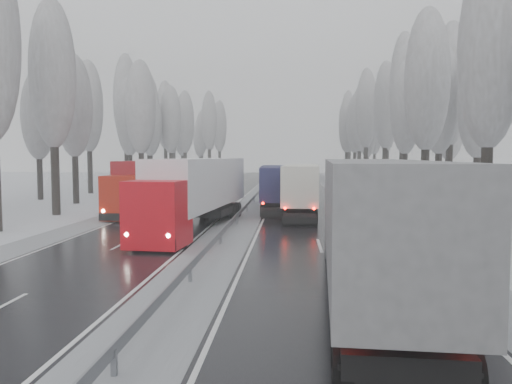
# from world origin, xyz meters

# --- Properties ---
(ground) EXTENTS (260.00, 260.00, 0.00)m
(ground) POSITION_xyz_m (0.00, 0.00, 0.00)
(ground) COLOR silver
(ground) RESTS_ON ground
(carriageway_right) EXTENTS (7.50, 200.00, 0.03)m
(carriageway_right) POSITION_xyz_m (5.25, 30.00, 0.01)
(carriageway_right) COLOR black
(carriageway_right) RESTS_ON ground
(carriageway_left) EXTENTS (7.50, 200.00, 0.03)m
(carriageway_left) POSITION_xyz_m (-5.25, 30.00, 0.01)
(carriageway_left) COLOR black
(carriageway_left) RESTS_ON ground
(median_slush) EXTENTS (3.00, 200.00, 0.04)m
(median_slush) POSITION_xyz_m (0.00, 30.00, 0.02)
(median_slush) COLOR #96999D
(median_slush) RESTS_ON ground
(shoulder_right) EXTENTS (2.40, 200.00, 0.04)m
(shoulder_right) POSITION_xyz_m (10.20, 30.00, 0.02)
(shoulder_right) COLOR #96999D
(shoulder_right) RESTS_ON ground
(shoulder_left) EXTENTS (2.40, 200.00, 0.04)m
(shoulder_left) POSITION_xyz_m (-10.20, 30.00, 0.02)
(shoulder_left) COLOR #96999D
(shoulder_left) RESTS_ON ground
(median_guardrail) EXTENTS (0.12, 200.00, 0.76)m
(median_guardrail) POSITION_xyz_m (0.00, 29.99, 0.60)
(median_guardrail) COLOR slate
(median_guardrail) RESTS_ON ground
(tree_16) EXTENTS (3.60, 3.60, 16.53)m
(tree_16) POSITION_xyz_m (15.04, 15.67, 10.67)
(tree_16) COLOR black
(tree_16) RESTS_ON ground
(tree_18) EXTENTS (3.60, 3.60, 16.58)m
(tree_18) POSITION_xyz_m (14.51, 27.03, 10.70)
(tree_18) COLOR black
(tree_18) RESTS_ON ground
(tree_19) EXTENTS (3.60, 3.60, 14.57)m
(tree_19) POSITION_xyz_m (20.02, 31.03, 9.42)
(tree_19) COLOR black
(tree_19) RESTS_ON ground
(tree_20) EXTENTS (3.60, 3.60, 15.71)m
(tree_20) POSITION_xyz_m (17.90, 35.17, 10.14)
(tree_20) COLOR black
(tree_20) RESTS_ON ground
(tree_21) EXTENTS (3.60, 3.60, 18.62)m
(tree_21) POSITION_xyz_m (20.12, 39.17, 12.00)
(tree_21) COLOR black
(tree_21) RESTS_ON ground
(tree_22) EXTENTS (3.60, 3.60, 15.86)m
(tree_22) POSITION_xyz_m (17.02, 45.60, 10.24)
(tree_22) COLOR black
(tree_22) RESTS_ON ground
(tree_23) EXTENTS (3.60, 3.60, 13.55)m
(tree_23) POSITION_xyz_m (23.31, 49.60, 8.77)
(tree_23) COLOR black
(tree_23) RESTS_ON ground
(tree_24) EXTENTS (3.60, 3.60, 20.49)m
(tree_24) POSITION_xyz_m (17.90, 51.02, 13.19)
(tree_24) COLOR black
(tree_24) RESTS_ON ground
(tree_25) EXTENTS (3.60, 3.60, 19.44)m
(tree_25) POSITION_xyz_m (24.81, 55.02, 12.52)
(tree_25) COLOR black
(tree_25) RESTS_ON ground
(tree_26) EXTENTS (3.60, 3.60, 18.78)m
(tree_26) POSITION_xyz_m (17.56, 61.27, 12.10)
(tree_26) COLOR black
(tree_26) RESTS_ON ground
(tree_27) EXTENTS (3.60, 3.60, 17.62)m
(tree_27) POSITION_xyz_m (24.72, 65.27, 11.36)
(tree_27) COLOR black
(tree_27) RESTS_ON ground
(tree_28) EXTENTS (3.60, 3.60, 19.62)m
(tree_28) POSITION_xyz_m (16.34, 71.95, 12.64)
(tree_28) COLOR black
(tree_28) RESTS_ON ground
(tree_29) EXTENTS (3.60, 3.60, 18.11)m
(tree_29) POSITION_xyz_m (23.71, 75.95, 11.67)
(tree_29) COLOR black
(tree_29) RESTS_ON ground
(tree_30) EXTENTS (3.60, 3.60, 17.86)m
(tree_30) POSITION_xyz_m (16.56, 81.70, 11.52)
(tree_30) COLOR black
(tree_30) RESTS_ON ground
(tree_31) EXTENTS (3.60, 3.60, 18.58)m
(tree_31) POSITION_xyz_m (22.48, 85.70, 11.97)
(tree_31) COLOR black
(tree_31) RESTS_ON ground
(tree_32) EXTENTS (3.60, 3.60, 17.33)m
(tree_32) POSITION_xyz_m (16.63, 89.21, 11.18)
(tree_32) COLOR black
(tree_32) RESTS_ON ground
(tree_33) EXTENTS (3.60, 3.60, 14.33)m
(tree_33) POSITION_xyz_m (19.77, 93.21, 9.26)
(tree_33) COLOR black
(tree_33) RESTS_ON ground
(tree_34) EXTENTS (3.60, 3.60, 17.63)m
(tree_34) POSITION_xyz_m (15.73, 96.32, 11.37)
(tree_34) COLOR black
(tree_34) RESTS_ON ground
(tree_35) EXTENTS (3.60, 3.60, 18.25)m
(tree_35) POSITION_xyz_m (24.94, 100.32, 11.77)
(tree_35) COLOR black
(tree_35) RESTS_ON ground
(tree_36) EXTENTS (3.60, 3.60, 20.23)m
(tree_36) POSITION_xyz_m (17.04, 106.16, 13.02)
(tree_36) COLOR black
(tree_36) RESTS_ON ground
(tree_37) EXTENTS (3.60, 3.60, 16.37)m
(tree_37) POSITION_xyz_m (24.02, 110.16, 10.56)
(tree_37) COLOR black
(tree_37) RESTS_ON ground
(tree_38) EXTENTS (3.60, 3.60, 17.97)m
(tree_38) POSITION_xyz_m (18.73, 116.73, 11.59)
(tree_38) COLOR black
(tree_38) RESTS_ON ground
(tree_39) EXTENTS (3.60, 3.60, 16.19)m
(tree_39) POSITION_xyz_m (21.55, 120.73, 10.45)
(tree_39) COLOR black
(tree_39) RESTS_ON ground
(tree_58) EXTENTS (3.60, 3.60, 17.21)m
(tree_58) POSITION_xyz_m (-15.13, 24.57, 11.10)
(tree_58) COLOR black
(tree_58) RESTS_ON ground
(tree_60) EXTENTS (3.60, 3.60, 14.84)m
(tree_60) POSITION_xyz_m (-17.75, 34.20, 9.59)
(tree_60) COLOR black
(tree_60) RESTS_ON ground
(tree_61) EXTENTS (3.60, 3.60, 13.95)m
(tree_61) POSITION_xyz_m (-23.52, 38.20, 9.02)
(tree_61) COLOR black
(tree_61) RESTS_ON ground
(tree_62) EXTENTS (3.60, 3.60, 16.04)m
(tree_62) POSITION_xyz_m (-13.94, 43.73, 10.36)
(tree_62) COLOR black
(tree_62) RESTS_ON ground
(tree_63) EXTENTS (3.60, 3.60, 16.88)m
(tree_63) POSITION_xyz_m (-21.85, 47.73, 10.89)
(tree_63) COLOR black
(tree_63) RESTS_ON ground
(tree_64) EXTENTS (3.60, 3.60, 15.42)m
(tree_64) POSITION_xyz_m (-18.26, 52.71, 9.96)
(tree_64) COLOR black
(tree_64) RESTS_ON ground
(tree_65) EXTENTS (3.60, 3.60, 19.48)m
(tree_65) POSITION_xyz_m (-20.05, 56.71, 12.55)
(tree_65) COLOR black
(tree_65) RESTS_ON ground
(tree_66) EXTENTS (3.60, 3.60, 15.23)m
(tree_66) POSITION_xyz_m (-18.16, 62.35, 9.84)
(tree_66) COLOR black
(tree_66) RESTS_ON ground
(tree_67) EXTENTS (3.60, 3.60, 17.09)m
(tree_67) POSITION_xyz_m (-19.54, 66.35, 11.03)
(tree_67) COLOR black
(tree_67) RESTS_ON ground
(tree_68) EXTENTS (3.60, 3.60, 16.65)m
(tree_68) POSITION_xyz_m (-16.58, 69.11, 10.75)
(tree_68) COLOR black
(tree_68) RESTS_ON ground
(tree_69) EXTENTS (3.60, 3.60, 19.35)m
(tree_69) POSITION_xyz_m (-21.42, 73.11, 12.46)
(tree_69) COLOR black
(tree_69) RESTS_ON ground
(tree_70) EXTENTS (3.60, 3.60, 17.09)m
(tree_70) POSITION_xyz_m (-16.33, 79.19, 11.03)
(tree_70) COLOR black
(tree_70) RESTS_ON ground
(tree_71) EXTENTS (3.60, 3.60, 19.61)m
(tree_71) POSITION_xyz_m (-21.09, 83.19, 12.63)
(tree_71) COLOR black
(tree_71) RESTS_ON ground
(tree_72) EXTENTS (3.60, 3.60, 15.11)m
(tree_72) POSITION_xyz_m (-18.93, 88.54, 9.76)
(tree_72) COLOR black
(tree_72) RESTS_ON ground
(tree_73) EXTENTS (3.60, 3.60, 17.22)m
(tree_73) POSITION_xyz_m (-21.82, 92.54, 11.11)
(tree_73) COLOR black
(tree_73) RESTS_ON ground
(tree_74) EXTENTS (3.60, 3.60, 19.68)m
(tree_74) POSITION_xyz_m (-15.07, 99.33, 12.67)
(tree_74) COLOR black
(tree_74) RESTS_ON ground
(tree_75) EXTENTS (3.60, 3.60, 18.60)m
(tree_75) POSITION_xyz_m (-24.20, 103.33, 11.99)
(tree_75) COLOR black
(tree_75) RESTS_ON ground
(tree_76) EXTENTS (3.60, 3.60, 18.55)m
(tree_76) POSITION_xyz_m (-14.05, 108.72, 11.95)
(tree_76) COLOR black
(tree_76) RESTS_ON ground
(tree_77) EXTENTS (3.60, 3.60, 14.32)m
(tree_77) POSITION_xyz_m (-19.66, 112.72, 9.26)
(tree_77) COLOR black
(tree_77) RESTS_ON ground
(tree_78) EXTENTS (3.60, 3.60, 19.55)m
(tree_78) POSITION_xyz_m (-17.56, 115.31, 12.59)
(tree_78) COLOR black
(tree_78) RESTS_ON ground
(tree_79) EXTENTS (3.60, 3.60, 17.07)m
(tree_79) POSITION_xyz_m (-20.33, 119.31, 11.01)
(tree_79) COLOR black
(tree_79) RESTS_ON ground
(truck_grey_tarp) EXTENTS (3.84, 18.00, 4.59)m
(truck_grey_tarp) POSITION_xyz_m (6.36, 2.55, 2.68)
(truck_grey_tarp) COLOR #535459
(truck_grey_tarp) RESTS_ON ground
(truck_blue_box) EXTENTS (2.86, 15.04, 3.84)m
(truck_blue_box) POSITION_xyz_m (2.30, 30.03, 2.24)
(truck_blue_box) COLOR navy
(truck_blue_box) RESTS_ON ground
(truck_cream_box) EXTENTS (3.11, 15.87, 4.05)m
(truck_cream_box) POSITION_xyz_m (4.60, 25.93, 2.36)
(truck_cream_box) COLOR beige
(truck_cream_box) RESTS_ON ground
(box_truck_distant) EXTENTS (2.69, 8.11, 3.00)m
(box_truck_distant) POSITION_xyz_m (6.47, 81.54, 1.53)
(box_truck_distant) COLOR #B7B8BE
(box_truck_distant) RESTS_ON ground
(truck_red_white) EXTENTS (4.56, 17.91, 4.55)m
(truck_red_white) POSITION_xyz_m (-2.29, 17.19, 2.66)
(truck_red_white) COLOR red
(truck_red_white) RESTS_ON ground
(truck_red_red) EXTENTS (2.99, 16.96, 4.33)m
(truck_red_red) POSITION_xyz_m (-8.20, 27.72, 2.53)
(truck_red_red) COLOR #A61809
(truck_red_red) RESTS_ON ground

